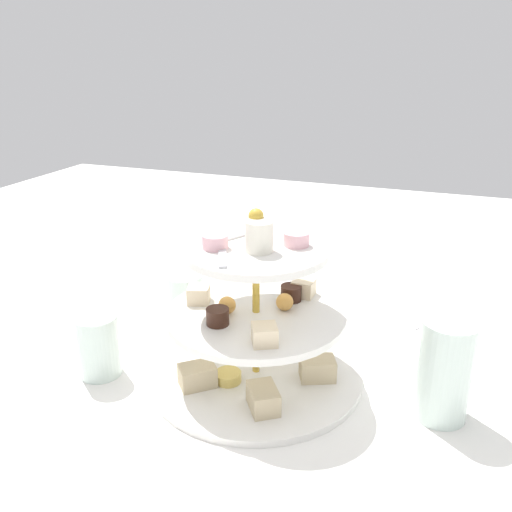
{
  "coord_description": "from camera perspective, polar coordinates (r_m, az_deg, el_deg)",
  "views": [
    {
      "loc": [
        0.62,
        0.23,
        0.44
      ],
      "look_at": [
        0.0,
        0.0,
        0.18
      ],
      "focal_mm": 37.96,
      "sensor_mm": 36.0,
      "label": 1
    }
  ],
  "objects": [
    {
      "name": "water_glass_short_left",
      "position": [
        0.97,
        -7.43,
        -3.82
      ],
      "size": [
        0.06,
        0.06,
        0.07
      ],
      "primitive_type": "cylinder",
      "color": "silver",
      "rests_on": "ground_plane"
    },
    {
      "name": "water_glass_tall_right",
      "position": [
        0.73,
        19.23,
        -11.16
      ],
      "size": [
        0.07,
        0.07,
        0.13
      ],
      "primitive_type": "cylinder",
      "color": "silver",
      "rests_on": "ground_plane"
    },
    {
      "name": "butter_knife_right",
      "position": [
        0.99,
        12.67,
        -5.64
      ],
      "size": [
        0.1,
        0.15,
        0.0
      ],
      "primitive_type": "cube",
      "rotation": [
        0.0,
        0.0,
        4.16
      ],
      "color": "silver",
      "rests_on": "ground_plane"
    },
    {
      "name": "teacup_with_saucer",
      "position": [
        1.01,
        0.19,
        -3.21
      ],
      "size": [
        0.09,
        0.09,
        0.05
      ],
      "color": "white",
      "rests_on": "ground_plane"
    },
    {
      "name": "water_glass_mid_back",
      "position": [
        0.81,
        -16.28,
        -9.03
      ],
      "size": [
        0.06,
        0.06,
        0.09
      ],
      "primitive_type": "cylinder",
      "color": "silver",
      "rests_on": "ground_plane"
    },
    {
      "name": "tiered_serving_stand",
      "position": [
        0.75,
        -0.02,
        -7.77
      ],
      "size": [
        0.3,
        0.3,
        0.25
      ],
      "color": "white",
      "rests_on": "ground_plane"
    },
    {
      "name": "ground_plane",
      "position": [
        0.79,
        0.0,
        -12.59
      ],
      "size": [
        2.4,
        2.4,
        0.0
      ],
      "primitive_type": "plane",
      "color": "white"
    }
  ]
}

